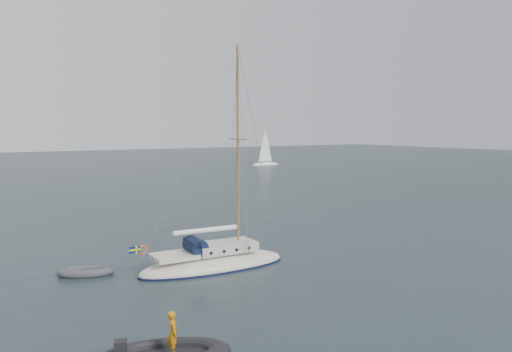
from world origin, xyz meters
TOP-DOWN VIEW (x-y plane):
  - ground at (0.00, 0.00)m, footprint 300.00×300.00m
  - sailboat at (-3.63, 0.34)m, footprint 8.80×2.64m
  - dinghy at (-9.81, 2.73)m, footprint 2.88×1.30m
  - distant_yacht_b at (40.38, 62.09)m, footprint 6.48×3.46m

SIDE VIEW (x-z plane):
  - ground at x=0.00m, z-range 0.00..0.00m
  - dinghy at x=-9.81m, z-range -0.03..0.39m
  - sailboat at x=-3.63m, z-range -5.32..7.22m
  - distant_yacht_b at x=40.38m, z-range -0.62..7.97m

